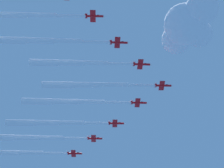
{
  "coord_description": "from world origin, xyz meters",
  "views": [
    {
      "loc": [
        -125.57,
        103.06,
        -54.62
      ],
      "look_at": [
        0.0,
        0.0,
        145.55
      ],
      "focal_mm": 78.37,
      "sensor_mm": 36.0,
      "label": 1
    }
  ],
  "objects_px": {
    "jet_port_inner": "(62,101)",
    "jet_starboard_mid": "(37,41)",
    "jet_lead": "(84,85)",
    "jet_port_mid": "(44,123)",
    "jet_starboard_outer": "(10,15)",
    "jet_trail_port": "(5,153)",
    "jet_port_outer": "(24,138)",
    "jet_starboard_inner": "(69,63)"
  },
  "relations": [
    {
      "from": "jet_starboard_outer",
      "to": "jet_starboard_mid",
      "type": "bearing_deg",
      "value": -82.58
    },
    {
      "from": "jet_starboard_mid",
      "to": "jet_starboard_outer",
      "type": "height_order",
      "value": "jet_starboard_outer"
    },
    {
      "from": "jet_starboard_outer",
      "to": "jet_trail_port",
      "type": "xyz_separation_m",
      "value": [
        81.88,
        -47.71,
        -2.07
      ]
    },
    {
      "from": "jet_port_inner",
      "to": "jet_starboard_outer",
      "type": "bearing_deg",
      "value": 118.42
    },
    {
      "from": "jet_port_inner",
      "to": "jet_port_outer",
      "type": "height_order",
      "value": "jet_port_inner"
    },
    {
      "from": "jet_port_outer",
      "to": "jet_port_inner",
      "type": "bearing_deg",
      "value": -177.47
    },
    {
      "from": "jet_starboard_outer",
      "to": "jet_port_inner",
      "type": "bearing_deg",
      "value": -61.58
    },
    {
      "from": "jet_starboard_outer",
      "to": "jet_trail_port",
      "type": "distance_m",
      "value": 94.79
    },
    {
      "from": "jet_starboard_outer",
      "to": "jet_port_mid",
      "type": "bearing_deg",
      "value": -48.63
    },
    {
      "from": "jet_lead",
      "to": "jet_starboard_mid",
      "type": "relative_size",
      "value": 1.02
    },
    {
      "from": "jet_starboard_inner",
      "to": "jet_starboard_mid",
      "type": "bearing_deg",
      "value": 94.04
    },
    {
      "from": "jet_port_inner",
      "to": "jet_starboard_mid",
      "type": "height_order",
      "value": "jet_port_inner"
    },
    {
      "from": "jet_starboard_outer",
      "to": "jet_lead",
      "type": "bearing_deg",
      "value": -79.32
    },
    {
      "from": "jet_lead",
      "to": "jet_starboard_inner",
      "type": "height_order",
      "value": "jet_starboard_inner"
    },
    {
      "from": "jet_starboard_inner",
      "to": "jet_trail_port",
      "type": "distance_m",
      "value": 78.77
    },
    {
      "from": "jet_lead",
      "to": "jet_port_inner",
      "type": "height_order",
      "value": "jet_port_inner"
    },
    {
      "from": "jet_starboard_mid",
      "to": "jet_trail_port",
      "type": "bearing_deg",
      "value": -20.62
    },
    {
      "from": "jet_trail_port",
      "to": "jet_starboard_mid",
      "type": "bearing_deg",
      "value": 159.38
    },
    {
      "from": "jet_lead",
      "to": "jet_trail_port",
      "type": "height_order",
      "value": "jet_trail_port"
    },
    {
      "from": "jet_port_mid",
      "to": "jet_trail_port",
      "type": "bearing_deg",
      "value": 5.55
    },
    {
      "from": "jet_starboard_inner",
      "to": "jet_port_outer",
      "type": "xyz_separation_m",
      "value": [
        59.56,
        -11.69,
        -0.5
      ]
    },
    {
      "from": "jet_lead",
      "to": "jet_port_mid",
      "type": "height_order",
      "value": "jet_lead"
    },
    {
      "from": "jet_starboard_mid",
      "to": "jet_trail_port",
      "type": "relative_size",
      "value": 0.97
    },
    {
      "from": "jet_port_mid",
      "to": "jet_port_inner",
      "type": "bearing_deg",
      "value": 179.36
    },
    {
      "from": "jet_starboard_outer",
      "to": "jet_trail_port",
      "type": "relative_size",
      "value": 0.97
    },
    {
      "from": "jet_starboard_inner",
      "to": "jet_port_outer",
      "type": "height_order",
      "value": "jet_starboard_inner"
    },
    {
      "from": "jet_port_inner",
      "to": "jet_starboard_inner",
      "type": "xyz_separation_m",
      "value": [
        -23.91,
        13.27,
        -0.77
      ]
    },
    {
      "from": "jet_lead",
      "to": "jet_starboard_inner",
      "type": "distance_m",
      "value": 15.98
    },
    {
      "from": "jet_lead",
      "to": "jet_port_inner",
      "type": "xyz_separation_m",
      "value": [
        17.73,
        1.46,
        1.27
      ]
    },
    {
      "from": "jet_port_outer",
      "to": "jet_starboard_outer",
      "type": "bearing_deg",
      "value": 141.97
    },
    {
      "from": "jet_starboard_inner",
      "to": "jet_starboard_mid",
      "type": "height_order",
      "value": "jet_starboard_inner"
    },
    {
      "from": "jet_port_outer",
      "to": "jet_trail_port",
      "type": "height_order",
      "value": "jet_trail_port"
    },
    {
      "from": "jet_port_outer",
      "to": "jet_starboard_outer",
      "type": "height_order",
      "value": "jet_starboard_outer"
    },
    {
      "from": "jet_lead",
      "to": "jet_port_mid",
      "type": "xyz_separation_m",
      "value": [
        35.25,
        1.26,
        -1.18
      ]
    },
    {
      "from": "jet_port_mid",
      "to": "jet_trail_port",
      "type": "height_order",
      "value": "jet_trail_port"
    },
    {
      "from": "jet_lead",
      "to": "jet_starboard_mid",
      "type": "distance_m",
      "value": 35.58
    },
    {
      "from": "jet_port_mid",
      "to": "jet_starboard_mid",
      "type": "bearing_deg",
      "value": 141.98
    },
    {
      "from": "jet_starboard_outer",
      "to": "jet_port_outer",
      "type": "bearing_deg",
      "value": -38.03
    },
    {
      "from": "jet_lead",
      "to": "jet_trail_port",
      "type": "distance_m",
      "value": 72.13
    },
    {
      "from": "jet_port_inner",
      "to": "jet_starboard_outer",
      "type": "relative_size",
      "value": 1.03
    },
    {
      "from": "jet_trail_port",
      "to": "jet_port_inner",
      "type": "bearing_deg",
      "value": -176.44
    },
    {
      "from": "jet_lead",
      "to": "jet_port_mid",
      "type": "bearing_deg",
      "value": 2.05
    }
  ]
}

